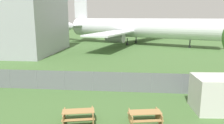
{
  "coord_description": "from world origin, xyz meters",
  "views": [
    {
      "loc": [
        0.95,
        -8.24,
        6.33
      ],
      "look_at": [
        -1.13,
        12.79,
        2.0
      ],
      "focal_mm": 35.0,
      "sensor_mm": 36.0,
      "label": 1
    }
  ],
  "objects_px": {
    "airplane": "(137,28)",
    "portable_cabin": "(218,94)",
    "picnic_bench_near_cabin": "(145,116)",
    "picnic_bench_open_grass": "(78,115)"
  },
  "relations": [
    {
      "from": "airplane",
      "to": "picnic_bench_near_cabin",
      "type": "bearing_deg",
      "value": -66.82
    },
    {
      "from": "portable_cabin",
      "to": "picnic_bench_open_grass",
      "type": "bearing_deg",
      "value": -167.57
    },
    {
      "from": "portable_cabin",
      "to": "picnic_bench_near_cabin",
      "type": "height_order",
      "value": "portable_cabin"
    },
    {
      "from": "picnic_bench_near_cabin",
      "to": "portable_cabin",
      "type": "bearing_deg",
      "value": 25.37
    },
    {
      "from": "airplane",
      "to": "picnic_bench_open_grass",
      "type": "height_order",
      "value": "airplane"
    },
    {
      "from": "airplane",
      "to": "picnic_bench_near_cabin",
      "type": "xyz_separation_m",
      "value": [
        -0.02,
        -39.42,
        -3.37
      ]
    },
    {
      "from": "portable_cabin",
      "to": "picnic_bench_open_grass",
      "type": "height_order",
      "value": "portable_cabin"
    },
    {
      "from": "airplane",
      "to": "portable_cabin",
      "type": "distance_m",
      "value": 37.47
    },
    {
      "from": "portable_cabin",
      "to": "picnic_bench_near_cabin",
      "type": "bearing_deg",
      "value": -158.45
    },
    {
      "from": "portable_cabin",
      "to": "picnic_bench_near_cabin",
      "type": "distance_m",
      "value": 5.62
    }
  ]
}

